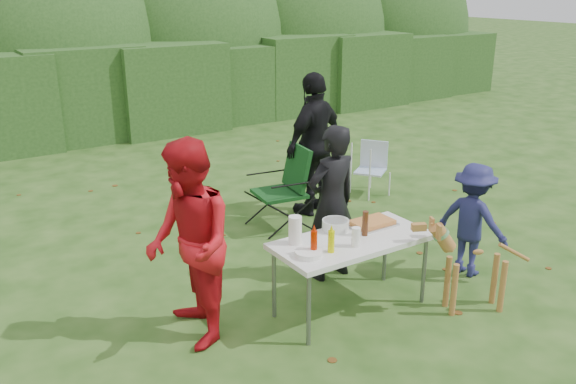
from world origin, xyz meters
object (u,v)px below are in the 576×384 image
lawn_chair (370,169)px  child (472,220)px  folding_table (352,244)px  paper_towel_roll (295,230)px  ketchup_bottle (314,243)px  dog (477,266)px  beer_bottle (365,223)px  mustard_bottle (331,242)px  person_red_jacket (189,245)px  camping_chair (279,188)px  person_black_puffy (315,144)px  person_cook (332,203)px

lawn_chair → child: bearing=36.7°
folding_table → paper_towel_roll: size_ratio=5.77×
ketchup_bottle → dog: bearing=-20.2°
child → beer_bottle: (-1.41, 0.08, 0.25)m
paper_towel_roll → child: bearing=-7.8°
dog → lawn_chair: (1.34, 3.11, -0.07)m
child → lawn_chair: 2.69m
paper_towel_roll → dog: bearing=-29.1°
paper_towel_roll → folding_table: bearing=-21.4°
mustard_bottle → child: bearing=1.4°
person_red_jacket → camping_chair: bearing=140.6°
person_black_puffy → lawn_chair: size_ratio=2.44×
child → beer_bottle: child is taller
beer_bottle → mustard_bottle: bearing=-165.6°
person_cook → mustard_bottle: size_ratio=8.26×
child → person_black_puffy: bearing=-6.3°
mustard_bottle → ketchup_bottle: 0.16m
ketchup_bottle → beer_bottle: 0.65m
dog → paper_towel_roll: bearing=-3.7°
camping_chair → paper_towel_roll: size_ratio=4.10×
person_cook → ketchup_bottle: bearing=41.9°
dog → lawn_chair: dog is taller
person_black_puffy → mustard_bottle: bearing=39.2°
mustard_bottle → person_black_puffy: bearing=57.4°
child → beer_bottle: 1.43m
ketchup_bottle → child: bearing=0.1°
person_red_jacket → child: size_ratio=1.47×
person_red_jacket → dog: bearing=77.5°
ketchup_bottle → paper_towel_roll: paper_towel_roll is taller
folding_table → lawn_chair: 3.42m
dog → beer_bottle: beer_bottle is taller
folding_table → person_red_jacket: 1.52m
camping_chair → lawn_chair: 1.87m
beer_bottle → paper_towel_roll: size_ratio=0.92×
lawn_chair → beer_bottle: (-2.20, -2.48, 0.47)m
person_red_jacket → paper_towel_roll: bearing=90.0°
ketchup_bottle → beer_bottle: bearing=7.2°
person_black_puffy → dog: 3.03m
dog → camping_chair: camping_chair is taller
camping_chair → lawn_chair: (1.82, 0.38, -0.14)m
person_cook → person_black_puffy: size_ratio=0.87×
child → lawn_chair: size_ratio=1.58×
lawn_chair → beer_bottle: beer_bottle is taller
lawn_chair → mustard_bottle: mustard_bottle is taller
lawn_chair → mustard_bottle: bearing=8.0°
camping_chair → mustard_bottle: bearing=76.7°
person_cook → mustard_bottle: 1.00m
person_red_jacket → beer_bottle: (1.61, -0.36, -0.04)m
folding_table → person_black_puffy: person_black_puffy is taller
child → lawn_chair: child is taller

